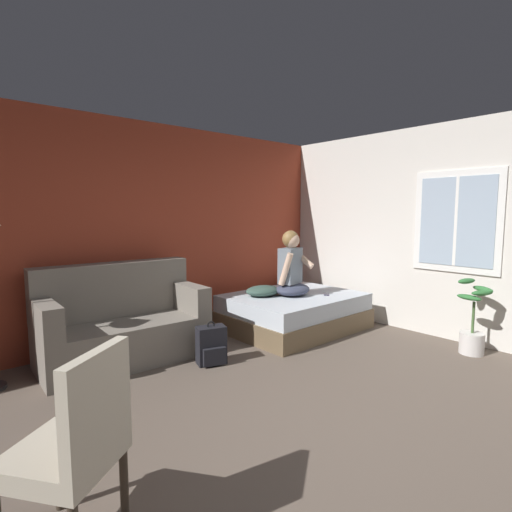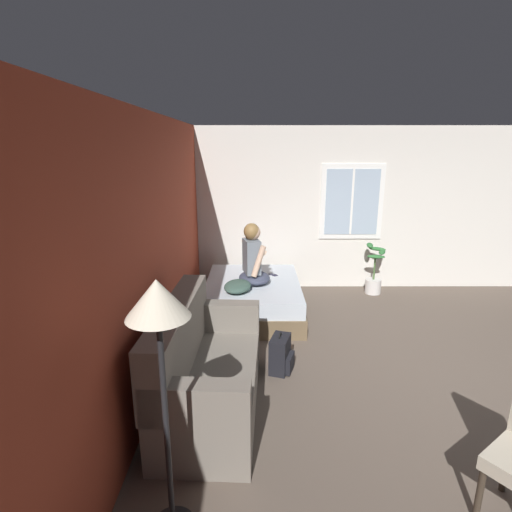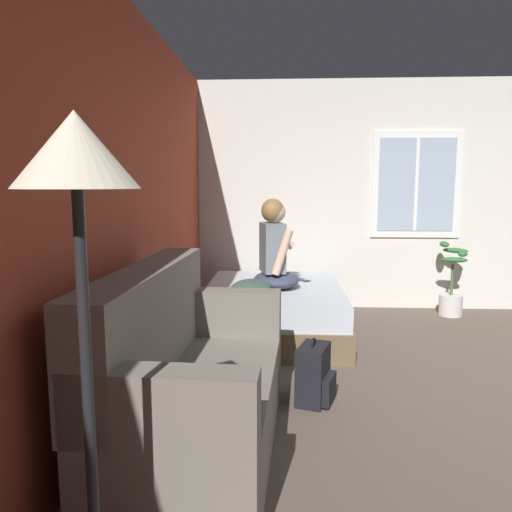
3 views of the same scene
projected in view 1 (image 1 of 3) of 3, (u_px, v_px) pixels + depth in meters
The scene contains 11 objects.
ground_plane at pixel (319, 446), 2.74m from camera, with size 40.00×40.00×0.00m, color brown.
wall_back_accent at pixel (127, 233), 4.88m from camera, with size 11.06×0.16×2.70m, color #993823.
wall_side_with_window at pixel (494, 234), 4.63m from camera, with size 0.19×7.35×2.70m.
bed at pixel (294, 312), 5.48m from camera, with size 1.79×1.39×0.48m.
couch at pixel (122, 324), 4.33m from camera, with size 1.74×0.90×1.04m.
side_chair at pixel (75, 442), 1.86m from camera, with size 0.64×0.64×0.98m.
person_seated at pixel (291, 269), 5.38m from camera, with size 0.61×0.55×0.88m.
backpack at pixel (211, 346), 4.21m from camera, with size 0.34×0.30×0.46m.
throw_pillow at pixel (263, 291), 5.35m from camera, with size 0.48×0.36×0.14m, color #385147.
cell_phone at pixel (326, 294), 5.43m from camera, with size 0.07×0.14×0.01m, color black.
potted_plant at pixel (473, 328), 4.50m from camera, with size 0.39×0.37×0.85m.
Camera 1 is at (-2.03, -1.66, 1.60)m, focal length 28.00 mm.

